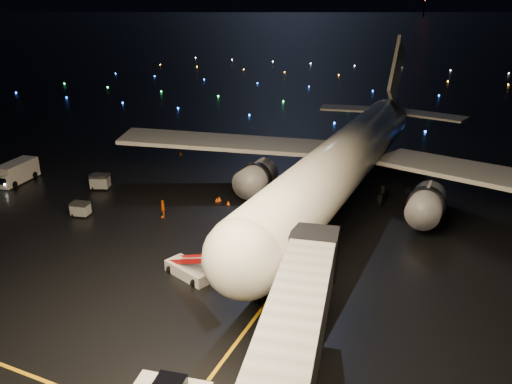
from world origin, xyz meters
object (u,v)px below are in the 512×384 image
at_px(belt_loader, 189,259).
at_px(service_truck, 17,172).
at_px(crew_c, 163,209).
at_px(airliner, 354,125).
at_px(baggage_cart_1, 99,181).
at_px(baggage_cart_0, 80,209).
at_px(baggage_cart_2, 100,182).

relative_size(belt_loader, service_truck, 0.91).
bearing_deg(crew_c, airliner, 103.58).
distance_m(crew_c, baggage_cart_1, 13.18).
relative_size(belt_loader, baggage_cart_1, 3.46).
distance_m(belt_loader, baggage_cart_0, 17.90).
distance_m(belt_loader, crew_c, 12.65).
bearing_deg(service_truck, baggage_cart_0, -28.51).
xyz_separation_m(crew_c, baggage_cart_0, (-8.17, -3.18, -0.20)).
relative_size(service_truck, baggage_cart_0, 3.94).
bearing_deg(airliner, baggage_cart_0, -142.18).
bearing_deg(baggage_cart_1, crew_c, -12.36).
xyz_separation_m(baggage_cart_0, baggage_cart_2, (-3.53, 7.30, 0.14)).
height_order(baggage_cart_1, baggage_cart_2, baggage_cart_2).
bearing_deg(baggage_cart_0, baggage_cart_2, 105.19).
xyz_separation_m(airliner, service_truck, (-38.96, -12.76, -6.96)).
relative_size(baggage_cart_1, baggage_cart_2, 0.88).
relative_size(service_truck, crew_c, 3.69).
distance_m(service_truck, crew_c, 22.93).
bearing_deg(baggage_cart_1, belt_loader, -25.13).
distance_m(crew_c, baggage_cart_2, 12.40).
height_order(baggage_cart_0, baggage_cart_2, baggage_cart_2).
relative_size(belt_loader, baggage_cart_0, 3.59).
bearing_deg(crew_c, baggage_cart_2, -138.32).
bearing_deg(belt_loader, service_truck, -179.89).
xyz_separation_m(crew_c, baggage_cart_2, (-11.69, 4.12, -0.06)).
relative_size(baggage_cart_0, baggage_cart_1, 0.96).
height_order(airliner, baggage_cart_2, airliner).
relative_size(belt_loader, baggage_cart_2, 3.05).
bearing_deg(baggage_cart_2, crew_c, -41.08).
distance_m(baggage_cart_0, baggage_cart_2, 8.11).
bearing_deg(crew_c, belt_loader, 14.45).
height_order(crew_c, baggage_cart_0, crew_c).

